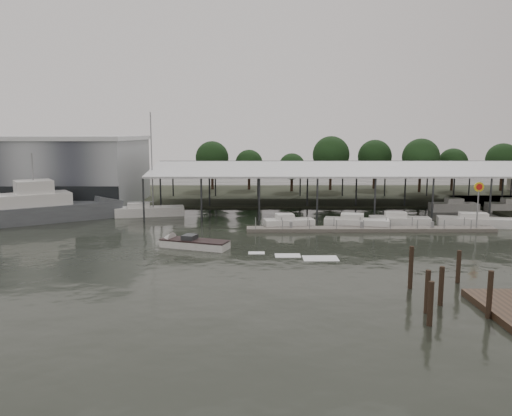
{
  "coord_description": "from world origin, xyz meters",
  "views": [
    {
      "loc": [
        1.78,
        -45.3,
        11.03
      ],
      "look_at": [
        2.05,
        10.84,
        2.5
      ],
      "focal_mm": 35.0,
      "sensor_mm": 36.0,
      "label": 1
    }
  ],
  "objects_px": {
    "shell_fuel_sign": "(478,196)",
    "grey_trawler": "(45,208)",
    "speedboat_underway": "(189,243)",
    "white_sailboat": "(149,211)"
  },
  "relations": [
    {
      "from": "shell_fuel_sign",
      "to": "grey_trawler",
      "type": "bearing_deg",
      "value": 172.62
    },
    {
      "from": "shell_fuel_sign",
      "to": "grey_trawler",
      "type": "xyz_separation_m",
      "value": [
        -51.4,
        6.65,
        -2.35
      ]
    },
    {
      "from": "speedboat_underway",
      "to": "grey_trawler",
      "type": "bearing_deg",
      "value": -16.53
    },
    {
      "from": "shell_fuel_sign",
      "to": "speedboat_underway",
      "type": "bearing_deg",
      "value": -165.6
    },
    {
      "from": "grey_trawler",
      "to": "speedboat_underway",
      "type": "distance_m",
      "value": 24.8
    },
    {
      "from": "shell_fuel_sign",
      "to": "white_sailboat",
      "type": "distance_m",
      "value": 40.7
    },
    {
      "from": "grey_trawler",
      "to": "white_sailboat",
      "type": "relative_size",
      "value": 1.3
    },
    {
      "from": "shell_fuel_sign",
      "to": "white_sailboat",
      "type": "height_order",
      "value": "white_sailboat"
    },
    {
      "from": "speedboat_underway",
      "to": "shell_fuel_sign",
      "type": "bearing_deg",
      "value": -145.63
    },
    {
      "from": "shell_fuel_sign",
      "to": "white_sailboat",
      "type": "xyz_separation_m",
      "value": [
        -39.22,
        10.4,
        -3.26
      ]
    }
  ]
}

